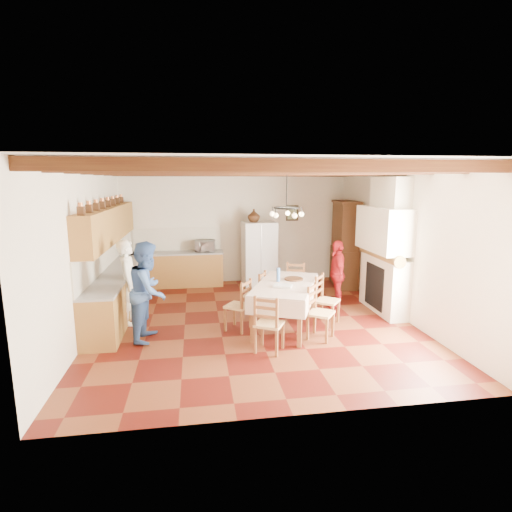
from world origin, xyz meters
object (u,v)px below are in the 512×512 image
(chair_left_far, at_px, (254,295))
(chair_end_near, at_px, (269,323))
(hutch, at_px, (345,244))
(chair_end_far, at_px, (295,286))
(chair_left_near, at_px, (238,305))
(person_man, at_px, (129,282))
(refrigerator, at_px, (259,254))
(microwave, at_px, (205,246))
(person_woman_red, at_px, (337,274))
(dining_table, at_px, (285,288))
(chair_right_far, at_px, (327,300))
(person_woman_blue, at_px, (148,291))
(chair_right_near, at_px, (321,312))

(chair_left_far, relative_size, chair_end_near, 1.00)
(hutch, relative_size, chair_end_far, 2.31)
(chair_left_near, distance_m, chair_end_near, 1.09)
(chair_end_near, height_order, chair_end_far, same)
(hutch, distance_m, chair_end_near, 4.67)
(hutch, distance_m, person_man, 5.53)
(refrigerator, height_order, microwave, refrigerator)
(refrigerator, bearing_deg, person_man, -143.98)
(hutch, distance_m, chair_left_near, 4.18)
(chair_left_near, distance_m, microwave, 3.43)
(microwave, bearing_deg, hutch, -6.65)
(chair_left_far, xyz_separation_m, person_woman_red, (1.90, 0.50, 0.25))
(chair_end_near, bearing_deg, dining_table, -86.67)
(dining_table, height_order, person_man, person_man)
(chair_right_far, distance_m, person_woman_blue, 3.32)
(chair_left_near, distance_m, chair_right_far, 1.72)
(dining_table, xyz_separation_m, chair_left_far, (-0.50, 0.59, -0.28))
(chair_end_near, relative_size, chair_end_far, 1.00)
(dining_table, relative_size, chair_right_far, 2.27)
(chair_left_near, height_order, chair_end_far, same)
(refrigerator, relative_size, chair_left_near, 1.75)
(refrigerator, distance_m, dining_table, 3.11)
(chair_end_near, bearing_deg, chair_right_far, -112.33)
(refrigerator, distance_m, hutch, 2.25)
(chair_end_far, bearing_deg, chair_right_near, -70.33)
(refrigerator, height_order, hutch, hutch)
(person_woman_blue, bearing_deg, dining_table, -75.23)
(person_woman_blue, bearing_deg, chair_end_far, -55.06)
(dining_table, relative_size, person_man, 1.33)
(hutch, distance_m, microwave, 3.64)
(hutch, distance_m, chair_left_far, 3.51)
(chair_right_far, xyz_separation_m, person_man, (-3.75, 0.63, 0.34))
(refrigerator, bearing_deg, chair_end_near, -100.86)
(hutch, xyz_separation_m, chair_right_near, (-1.71, -3.38, -0.63))
(refrigerator, xyz_separation_m, person_woman_red, (1.40, -2.02, -0.11))
(chair_left_near, relative_size, person_man, 0.59)
(hutch, relative_size, chair_left_near, 2.31)
(hutch, bearing_deg, chair_right_far, -109.72)
(person_man, bearing_deg, chair_end_near, -124.54)
(chair_right_near, distance_m, person_woman_red, 1.97)
(hutch, relative_size, chair_left_far, 2.31)
(chair_left_far, relative_size, chair_right_near, 1.00)
(person_woman_blue, bearing_deg, chair_left_far, -57.89)
(refrigerator, relative_size, microwave, 3.20)
(chair_left_far, bearing_deg, hutch, 156.22)
(dining_table, xyz_separation_m, person_woman_blue, (-2.46, -0.18, 0.10))
(refrigerator, bearing_deg, person_woman_blue, -130.79)
(hutch, height_order, chair_left_far, hutch)
(chair_right_near, xyz_separation_m, chair_right_far, (0.34, 0.67, 0.00))
(chair_right_far, distance_m, person_woman_red, 1.23)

